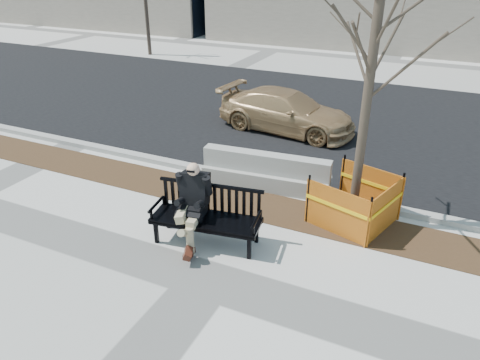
# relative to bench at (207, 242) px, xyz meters

# --- Properties ---
(ground) EXTENTS (120.00, 120.00, 0.00)m
(ground) POSITION_rel_bench_xyz_m (0.54, -0.94, 0.00)
(ground) COLOR beige
(ground) RESTS_ON ground
(mulch_strip) EXTENTS (40.00, 1.20, 0.02)m
(mulch_strip) POSITION_rel_bench_xyz_m (0.54, 1.66, 0.00)
(mulch_strip) COLOR #47301C
(mulch_strip) RESTS_ON ground
(asphalt_street) EXTENTS (60.00, 10.40, 0.01)m
(asphalt_street) POSITION_rel_bench_xyz_m (0.54, 7.86, 0.00)
(asphalt_street) COLOR black
(asphalt_street) RESTS_ON ground
(curb) EXTENTS (60.00, 0.25, 0.12)m
(curb) POSITION_rel_bench_xyz_m (0.54, 2.61, 0.06)
(curb) COLOR #9E9B93
(curb) RESTS_ON ground
(bench) EXTENTS (2.13, 1.04, 1.09)m
(bench) POSITION_rel_bench_xyz_m (0.00, 0.00, 0.00)
(bench) COLOR black
(bench) RESTS_ON ground
(seated_man) EXTENTS (0.80, 1.16, 1.50)m
(seated_man) POSITION_rel_bench_xyz_m (-0.27, 0.01, 0.00)
(seated_man) COLOR black
(seated_man) RESTS_ON ground
(tree_fence) EXTENTS (2.59, 2.59, 5.19)m
(tree_fence) POSITION_rel_bench_xyz_m (2.27, 1.90, 0.00)
(tree_fence) COLOR orange
(tree_fence) RESTS_ON ground
(sedan) EXTENTS (4.28, 2.10, 1.20)m
(sedan) POSITION_rel_bench_xyz_m (-0.71, 6.21, 0.00)
(sedan) COLOR #A68053
(sedan) RESTS_ON ground
(jersey_barrier_left) EXTENTS (2.96, 0.85, 0.84)m
(jersey_barrier_left) POSITION_rel_bench_xyz_m (0.14, 2.52, 0.00)
(jersey_barrier_left) COLOR #9F9C95
(jersey_barrier_left) RESTS_ON ground
(far_tree_left) EXTENTS (2.39, 2.39, 5.66)m
(far_tree_left) POSITION_rel_bench_xyz_m (-11.01, 13.84, 0.00)
(far_tree_left) COLOR #413329
(far_tree_left) RESTS_ON ground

